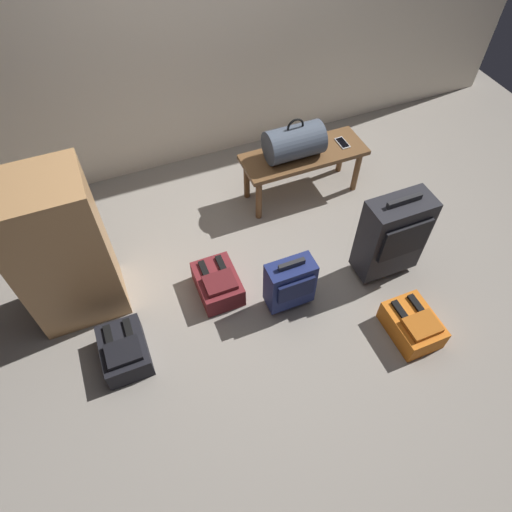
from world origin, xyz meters
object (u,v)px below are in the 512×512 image
object	(u,v)px
cell_phone	(342,143)
backpack_dark	(124,351)
suitcase_upright_charcoal	(393,236)
side_cabinet	(61,252)
bench	(304,160)
suitcase_small_navy	(290,283)
duffel_bag_slate	(294,142)
backpack_maroon	(218,284)
backpack_orange	(413,325)

from	to	relation	value
cell_phone	backpack_dark	bearing A→B (deg)	-154.83
suitcase_upright_charcoal	side_cabinet	bearing A→B (deg)	165.50
cell_phone	backpack_dark	size ratio (longest dim) A/B	0.38
suitcase_upright_charcoal	backpack_dark	bearing A→B (deg)	-179.99
bench	suitcase_small_navy	distance (m)	1.14
bench	backpack_dark	size ratio (longest dim) A/B	2.63
suitcase_upright_charcoal	side_cabinet	size ratio (longest dim) A/B	0.65
bench	suitcase_upright_charcoal	size ratio (longest dim) A/B	1.39
duffel_bag_slate	suitcase_upright_charcoal	world-z (taller)	duffel_bag_slate
backpack_dark	backpack_maroon	bearing A→B (deg)	20.31
backpack_maroon	side_cabinet	world-z (taller)	side_cabinet
duffel_bag_slate	suitcase_upright_charcoal	size ratio (longest dim) A/B	0.61
bench	backpack_dark	xyz separation A→B (m)	(-1.71, -0.97, -0.26)
cell_phone	backpack_orange	xyz separation A→B (m)	(-0.25, -1.49, -0.33)
suitcase_upright_charcoal	backpack_maroon	bearing A→B (deg)	167.46
suitcase_small_navy	duffel_bag_slate	bearing A→B (deg)	64.39
suitcase_upright_charcoal	suitcase_small_navy	size ratio (longest dim) A/B	1.56
duffel_bag_slate	backpack_dark	size ratio (longest dim) A/B	1.16
cell_phone	backpack_orange	distance (m)	1.55
cell_phone	suitcase_upright_charcoal	size ratio (longest dim) A/B	0.20
backpack_maroon	backpack_dark	xyz separation A→B (m)	(-0.72, -0.27, 0.00)
bench	suitcase_small_navy	xyz separation A→B (m)	(-0.57, -0.98, -0.12)
suitcase_upright_charcoal	backpack_maroon	world-z (taller)	suitcase_upright_charcoal
bench	backpack_maroon	size ratio (longest dim) A/B	2.63
bench	side_cabinet	world-z (taller)	side_cabinet
bench	cell_phone	size ratio (longest dim) A/B	6.94
suitcase_small_navy	side_cabinet	world-z (taller)	side_cabinet
duffel_bag_slate	backpack_maroon	world-z (taller)	duffel_bag_slate
bench	cell_phone	distance (m)	0.34
backpack_maroon	backpack_orange	distance (m)	1.34
bench	cell_phone	bearing A→B (deg)	-1.27
suitcase_upright_charcoal	side_cabinet	distance (m)	2.16
suitcase_upright_charcoal	backpack_orange	world-z (taller)	suitcase_upright_charcoal
duffel_bag_slate	backpack_orange	bearing A→B (deg)	-82.94
duffel_bag_slate	suitcase_small_navy	bearing A→B (deg)	-115.61
backpack_maroon	side_cabinet	size ratio (longest dim) A/B	0.35
bench	suitcase_small_navy	size ratio (longest dim) A/B	2.17
backpack_maroon	side_cabinet	xyz separation A→B (m)	(-0.89, 0.27, 0.46)
duffel_bag_slate	backpack_maroon	size ratio (longest dim) A/B	1.16
bench	side_cabinet	distance (m)	1.94
backpack_orange	backpack_maroon	bearing A→B (deg)	143.44
suitcase_small_navy	cell_phone	bearing A→B (deg)	47.15
backpack_dark	side_cabinet	bearing A→B (deg)	107.95
backpack_dark	bench	bearing A→B (deg)	29.55
duffel_bag_slate	backpack_dark	bearing A→B (deg)	-148.98
bench	backpack_orange	bearing A→B (deg)	-86.61
duffel_bag_slate	cell_phone	world-z (taller)	duffel_bag_slate
bench	suitcase_small_navy	world-z (taller)	suitcase_small_navy
suitcase_upright_charcoal	backpack_maroon	distance (m)	1.25
suitcase_small_navy	bench	bearing A→B (deg)	59.97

